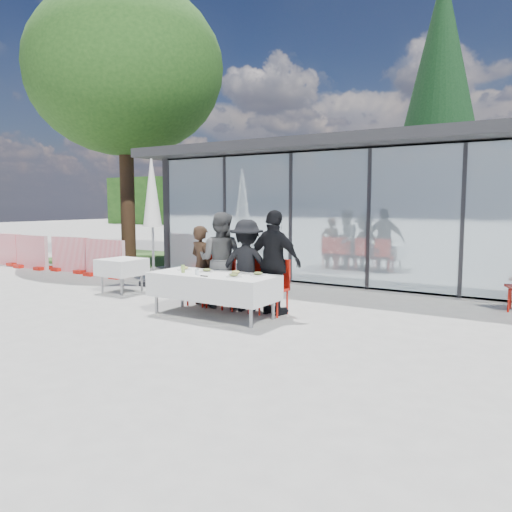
{
  "coord_description": "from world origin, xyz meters",
  "views": [
    {
      "loc": [
        4.74,
        -6.65,
        1.96
      ],
      "look_at": [
        -0.15,
        1.2,
        0.98
      ],
      "focal_mm": 35.0,
      "sensor_mm": 36.0,
      "label": 1
    }
  ],
  "objects_px": {
    "diner_a": "(202,265)",
    "folded_eyeglasses": "(204,276)",
    "diner_chair_d": "(276,284)",
    "juice_bottle": "(183,269)",
    "plate_b": "(207,271)",
    "diner_chair_c": "(248,281)",
    "market_umbrella": "(152,202)",
    "diner_chair_a": "(203,277)",
    "diner_b": "(221,260)",
    "diner_chair_b": "(223,279)",
    "diner_c": "(247,266)",
    "plate_c": "(236,273)",
    "plate_extra": "(234,276)",
    "plate_a": "(184,269)",
    "diner_d": "(274,263)",
    "plate_d": "(258,274)",
    "construction_barriers": "(18,253)",
    "dining_table": "(213,286)",
    "deciduous_tree": "(124,71)",
    "conifer_tree": "(440,94)",
    "spare_table_left": "(122,267)"
  },
  "relations": [
    {
      "from": "diner_chair_b",
      "to": "diner_c",
      "type": "xyz_separation_m",
      "value": [
        0.58,
        -0.05,
        0.3
      ]
    },
    {
      "from": "diner_chair_c",
      "to": "market_umbrella",
      "type": "relative_size",
      "value": 0.33
    },
    {
      "from": "diner_a",
      "to": "folded_eyeglasses",
      "type": "height_order",
      "value": "diner_a"
    },
    {
      "from": "deciduous_tree",
      "to": "plate_a",
      "type": "bearing_deg",
      "value": -37.68
    },
    {
      "from": "diner_c",
      "to": "folded_eyeglasses",
      "type": "bearing_deg",
      "value": 63.32
    },
    {
      "from": "diner_chair_a",
      "to": "diner_b",
      "type": "distance_m",
      "value": 0.58
    },
    {
      "from": "construction_barriers",
      "to": "conifer_tree",
      "type": "distance_m",
      "value": 15.63
    },
    {
      "from": "diner_chair_a",
      "to": "diner_d",
      "type": "distance_m",
      "value": 1.67
    },
    {
      "from": "plate_c",
      "to": "juice_bottle",
      "type": "xyz_separation_m",
      "value": [
        -0.9,
        -0.32,
        0.04
      ]
    },
    {
      "from": "diner_c",
      "to": "deciduous_tree",
      "type": "distance_m",
      "value": 11.29
    },
    {
      "from": "conifer_tree",
      "to": "plate_extra",
      "type": "bearing_deg",
      "value": -91.67
    },
    {
      "from": "juice_bottle",
      "to": "plate_a",
      "type": "bearing_deg",
      "value": 126.6
    },
    {
      "from": "diner_b",
      "to": "plate_a",
      "type": "xyz_separation_m",
      "value": [
        -0.4,
        -0.58,
        -0.12
      ]
    },
    {
      "from": "diner_d",
      "to": "plate_d",
      "type": "relative_size",
      "value": 7.06
    },
    {
      "from": "spare_table_left",
      "to": "conifer_tree",
      "type": "xyz_separation_m",
      "value": [
        4.07,
        11.93,
        5.43
      ]
    },
    {
      "from": "plate_c",
      "to": "deciduous_tree",
      "type": "height_order",
      "value": "deciduous_tree"
    },
    {
      "from": "plate_d",
      "to": "diner_c",
      "type": "bearing_deg",
      "value": 138.45
    },
    {
      "from": "dining_table",
      "to": "diner_b",
      "type": "bearing_deg",
      "value": 115.82
    },
    {
      "from": "dining_table",
      "to": "plate_d",
      "type": "distance_m",
      "value": 0.85
    },
    {
      "from": "diner_b",
      "to": "construction_barriers",
      "type": "relative_size",
      "value": 0.19
    },
    {
      "from": "plate_a",
      "to": "juice_bottle",
      "type": "height_order",
      "value": "juice_bottle"
    },
    {
      "from": "construction_barriers",
      "to": "conifer_tree",
      "type": "bearing_deg",
      "value": 45.82
    },
    {
      "from": "plate_a",
      "to": "plate_extra",
      "type": "bearing_deg",
      "value": -11.08
    },
    {
      "from": "diner_chair_c",
      "to": "diner_chair_b",
      "type": "bearing_deg",
      "value": 180.0
    },
    {
      "from": "folded_eyeglasses",
      "to": "construction_barriers",
      "type": "bearing_deg",
      "value": 164.13
    },
    {
      "from": "diner_d",
      "to": "plate_b",
      "type": "bearing_deg",
      "value": 36.0
    },
    {
      "from": "diner_chair_c",
      "to": "market_umbrella",
      "type": "bearing_deg",
      "value": 161.83
    },
    {
      "from": "diner_a",
      "to": "diner_chair_d",
      "type": "relative_size",
      "value": 1.57
    },
    {
      "from": "diner_chair_d",
      "to": "juice_bottle",
      "type": "distance_m",
      "value": 1.66
    },
    {
      "from": "construction_barriers",
      "to": "deciduous_tree",
      "type": "relative_size",
      "value": 1.0
    },
    {
      "from": "construction_barriers",
      "to": "market_umbrella",
      "type": "bearing_deg",
      "value": -4.17
    },
    {
      "from": "diner_chair_b",
      "to": "diner_chair_c",
      "type": "distance_m",
      "value": 0.58
    },
    {
      "from": "diner_d",
      "to": "folded_eyeglasses",
      "type": "distance_m",
      "value": 1.29
    },
    {
      "from": "diner_d",
      "to": "deciduous_tree",
      "type": "xyz_separation_m",
      "value": [
        -8.92,
        5.1,
        5.56
      ]
    },
    {
      "from": "plate_c",
      "to": "plate_d",
      "type": "relative_size",
      "value": 1.0
    },
    {
      "from": "plate_a",
      "to": "diner_a",
      "type": "bearing_deg",
      "value": 95.63
    },
    {
      "from": "diner_a",
      "to": "diner_chair_b",
      "type": "height_order",
      "value": "diner_a"
    },
    {
      "from": "plate_c",
      "to": "plate_extra",
      "type": "distance_m",
      "value": 0.31
    },
    {
      "from": "diner_b",
      "to": "plate_c",
      "type": "distance_m",
      "value": 0.91
    },
    {
      "from": "plate_d",
      "to": "deciduous_tree",
      "type": "distance_m",
      "value": 11.93
    },
    {
      "from": "diner_chair_b",
      "to": "market_umbrella",
      "type": "height_order",
      "value": "market_umbrella"
    },
    {
      "from": "diner_chair_a",
      "to": "plate_d",
      "type": "bearing_deg",
      "value": -18.52
    },
    {
      "from": "diner_chair_d",
      "to": "deciduous_tree",
      "type": "height_order",
      "value": "deciduous_tree"
    },
    {
      "from": "diner_chair_a",
      "to": "plate_a",
      "type": "height_order",
      "value": "diner_chair_a"
    },
    {
      "from": "diner_chair_b",
      "to": "diner_d",
      "type": "height_order",
      "value": "diner_d"
    },
    {
      "from": "diner_a",
      "to": "plate_b",
      "type": "xyz_separation_m",
      "value": [
        0.58,
        -0.59,
        0.01
      ]
    },
    {
      "from": "diner_chair_a",
      "to": "diner_d",
      "type": "bearing_deg",
      "value": -1.92
    },
    {
      "from": "dining_table",
      "to": "diner_chair_d",
      "type": "distance_m",
      "value": 1.12
    },
    {
      "from": "diner_c",
      "to": "diner_chair_d",
      "type": "relative_size",
      "value": 1.71
    },
    {
      "from": "dining_table",
      "to": "diner_d",
      "type": "height_order",
      "value": "diner_d"
    }
  ]
}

